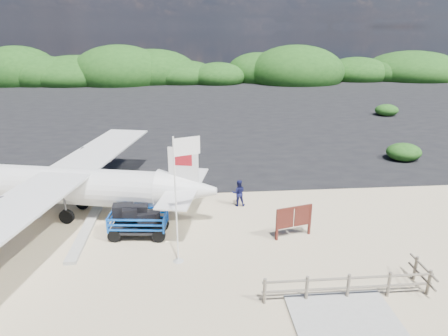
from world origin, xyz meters
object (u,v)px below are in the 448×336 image
Objects in this scene: signboard at (293,237)px; aircraft_large at (269,116)px; crew_b at (239,193)px; baggage_cart at (140,236)px; crew_a at (153,192)px; flagpole at (178,261)px.

aircraft_large is (4.01, 26.32, 0.00)m from signboard.
crew_b is 23.49m from aircraft_large.
signboard is 1.29× the size of crew_b.
crew_a reaches higher than baggage_cart.
flagpole is 5.60m from crew_a.
signboard is at bearing -0.20° from baggage_cart.
flagpole reaches higher than crew_a.
crew_a is at bearing 87.48° from baggage_cart.
flagpole is (1.85, -2.30, 0.00)m from baggage_cart.
aircraft_large reaches higher than signboard.
crew_b is (3.14, 5.23, 0.74)m from flagpole.
signboard is 7.70m from crew_a.
flagpole is at bearing -178.08° from signboard.
aircraft_large is at bearing 72.15° from baggage_cart.
signboard is at bearing 94.01° from aircraft_large.
crew_a is (0.43, 3.04, 0.89)m from baggage_cart.
baggage_cart is at bearing 128.84° from flagpole.
crew_a reaches higher than signboard.
signboard is 26.62m from aircraft_large.
flagpole is 5.47m from signboard.
flagpole reaches higher than aircraft_large.
baggage_cart is 5.84m from crew_b.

